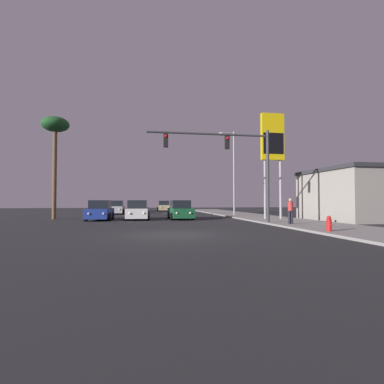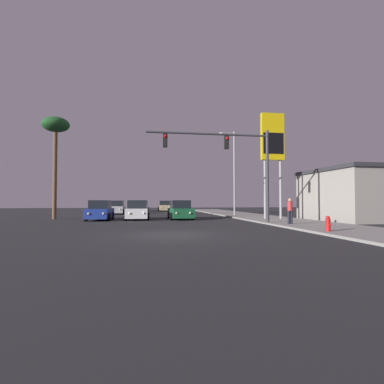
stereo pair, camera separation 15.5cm
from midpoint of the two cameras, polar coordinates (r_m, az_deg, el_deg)
name	(u,v)px [view 2 (the right image)]	position (r m, az deg, el deg)	size (l,w,h in m)	color
ground_plane	(171,235)	(14.43, -3.69, -8.12)	(120.00, 120.00, 0.00)	#28282B
sidewalk_right	(272,219)	(26.63, 15.08, -5.01)	(5.00, 60.00, 0.12)	gray
building_gas_station	(375,195)	(29.66, 31.67, -0.42)	(10.30, 8.30, 4.30)	gray
car_grey	(142,206)	(48.12, -9.33, -2.73)	(2.04, 4.33, 1.68)	slate
car_blue	(100,211)	(26.57, -16.95, -3.49)	(2.04, 4.34, 1.68)	navy
car_white	(137,211)	(26.53, -10.19, -3.54)	(2.04, 4.33, 1.68)	silver
car_tan	(165,206)	(48.42, -5.14, -2.74)	(2.04, 4.34, 1.68)	tan
car_green	(180,211)	(26.58, -2.08, -3.57)	(2.04, 4.34, 1.68)	#195933
car_silver	(117,208)	(38.45, -14.02, -2.96)	(2.04, 4.32, 1.68)	#B7B7BC
traffic_light_mast	(233,155)	(21.12, 7.97, 6.95)	(8.60, 0.36, 6.50)	#38383D
street_lamp	(233,169)	(32.64, 7.98, 4.45)	(1.74, 0.24, 9.00)	#99999E
gas_station_sign	(272,143)	(26.83, 15.24, 9.08)	(2.00, 0.42, 9.00)	#99999E
fire_hydrant	(328,224)	(16.28, 24.72, -5.52)	(0.24, 0.34, 0.76)	red
pedestrian_on_sidewalk	(290,210)	(20.54, 18.37, -3.25)	(0.34, 0.32, 1.67)	#23232D
palm_tree_near	(56,130)	(30.03, -24.42, 10.63)	(2.40, 2.40, 9.16)	brown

